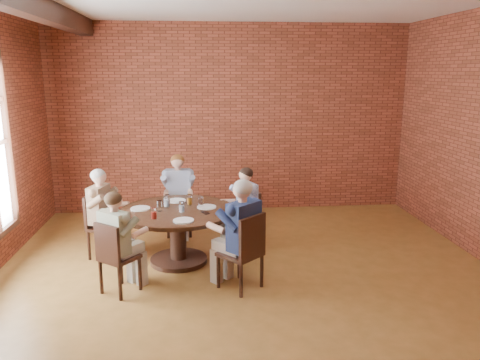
{
  "coord_description": "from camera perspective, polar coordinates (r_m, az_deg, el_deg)",
  "views": [
    {
      "loc": [
        -0.61,
        -5.04,
        2.55
      ],
      "look_at": [
        -0.06,
        1.0,
        1.14
      ],
      "focal_mm": 35.0,
      "sensor_mm": 36.0,
      "label": 1
    }
  ],
  "objects": [
    {
      "name": "glass_c",
      "position": [
        6.55,
        -8.84,
        -2.38
      ],
      "size": [
        0.07,
        0.07,
        0.14
      ],
      "primitive_type": "cylinder",
      "color": "white",
      "rests_on": "dining_table"
    },
    {
      "name": "glass_b",
      "position": [
        6.52,
        -6.18,
        -2.36
      ],
      "size": [
        0.07,
        0.07,
        0.14
      ],
      "primitive_type": "cylinder",
      "color": "white",
      "rests_on": "dining_table"
    },
    {
      "name": "diner_e",
      "position": [
        5.55,
        0.0,
        -6.69
      ],
      "size": [
        0.83,
        0.84,
        1.34
      ],
      "primitive_type": null,
      "rotation": [
        0.0,
        0.0,
        3.88
      ],
      "color": "#1B274E",
      "rests_on": "floor"
    },
    {
      "name": "diner_d",
      "position": [
        5.64,
        -14.59,
        -7.42
      ],
      "size": [
        0.72,
        0.74,
        1.23
      ],
      "primitive_type": null,
      "rotation": [
        0.0,
        0.0,
        2.48
      ],
      "color": "gray",
      "rests_on": "floor"
    },
    {
      "name": "dining_table",
      "position": [
        6.38,
        -7.6,
        -5.48
      ],
      "size": [
        1.55,
        1.55,
        0.75
      ],
      "color": "#331911",
      "rests_on": "floor"
    },
    {
      "name": "diner_a",
      "position": [
        6.73,
        0.46,
        -3.64
      ],
      "size": [
        0.7,
        0.64,
        1.22
      ],
      "primitive_type": null,
      "rotation": [
        0.0,
        0.0,
        -1.19
      ],
      "color": "#445DB2",
      "rests_on": "floor"
    },
    {
      "name": "chair_b",
      "position": [
        7.55,
        -7.46,
        -2.78
      ],
      "size": [
        0.41,
        0.41,
        0.91
      ],
      "rotation": [
        0.0,
        0.0,
        0.02
      ],
      "color": "#331911",
      "rests_on": "floor"
    },
    {
      "name": "wall_front",
      "position": [
        1.86,
        15.09,
        -14.6
      ],
      "size": [
        7.0,
        0.0,
        7.0
      ],
      "primitive_type": "plane",
      "rotation": [
        -1.57,
        0.0,
        0.0
      ],
      "color": "brown",
      "rests_on": "ground"
    },
    {
      "name": "diner_b",
      "position": [
        7.44,
        -7.5,
        -1.86
      ],
      "size": [
        0.52,
        0.63,
        1.29
      ],
      "primitive_type": null,
      "rotation": [
        0.0,
        0.0,
        0.02
      ],
      "color": "#8892AE",
      "rests_on": "floor"
    },
    {
      "name": "plate_b",
      "position": [
        6.72,
        -7.73,
        -2.5
      ],
      "size": [
        0.26,
        0.26,
        0.01
      ],
      "primitive_type": "cylinder",
      "color": "white",
      "rests_on": "dining_table"
    },
    {
      "name": "glass_g",
      "position": [
        6.19,
        -7.13,
        -3.24
      ],
      "size": [
        0.07,
        0.07,
        0.14
      ],
      "primitive_type": "cylinder",
      "color": "white",
      "rests_on": "dining_table"
    },
    {
      "name": "glass_d",
      "position": [
        6.45,
        -8.96,
        -2.62
      ],
      "size": [
        0.07,
        0.07,
        0.14
      ],
      "primitive_type": "cylinder",
      "color": "white",
      "rests_on": "dining_table"
    },
    {
      "name": "chair_e",
      "position": [
        5.55,
        0.67,
        -8.45
      ],
      "size": [
        0.61,
        0.61,
        0.94
      ],
      "rotation": [
        0.0,
        0.0,
        3.88
      ],
      "color": "#331911",
      "rests_on": "floor"
    },
    {
      "name": "floor",
      "position": [
        5.68,
        1.54,
        -13.59
      ],
      "size": [
        7.0,
        7.0,
        0.0
      ],
      "primitive_type": "plane",
      "color": "#A06E31",
      "rests_on": "ground"
    },
    {
      "name": "glass_a",
      "position": [
        6.36,
        -4.8,
        -2.74
      ],
      "size": [
        0.07,
        0.07,
        0.14
      ],
      "primitive_type": "cylinder",
      "color": "white",
      "rests_on": "dining_table"
    },
    {
      "name": "smartphone",
      "position": [
        6.12,
        -4.25,
        -3.99
      ],
      "size": [
        0.12,
        0.16,
        0.01
      ],
      "primitive_type": "cube",
      "rotation": [
        0.0,
        0.0,
        0.41
      ],
      "color": "black",
      "rests_on": "dining_table"
    },
    {
      "name": "chair_a",
      "position": [
        6.8,
        0.98,
        -4.61
      ],
      "size": [
        0.48,
        0.48,
        0.88
      ],
      "rotation": [
        0.0,
        0.0,
        -1.19
      ],
      "color": "#331911",
      "rests_on": "floor"
    },
    {
      "name": "wall_back",
      "position": [
        8.6,
        -1.16,
        7.43
      ],
      "size": [
        7.0,
        0.0,
        7.0
      ],
      "primitive_type": "plane",
      "rotation": [
        1.57,
        0.0,
        0.0
      ],
      "color": "brown",
      "rests_on": "ground"
    },
    {
      "name": "plate_d",
      "position": [
        5.82,
        -6.9,
        -4.92
      ],
      "size": [
        0.26,
        0.26,
        0.01
      ],
      "primitive_type": "cylinder",
      "color": "white",
      "rests_on": "dining_table"
    },
    {
      "name": "plate_c",
      "position": [
        6.42,
        -12.06,
        -3.4
      ],
      "size": [
        0.26,
        0.26,
        0.01
      ],
      "primitive_type": "cylinder",
      "color": "white",
      "rests_on": "dining_table"
    },
    {
      "name": "glass_f",
      "position": [
        5.95,
        -10.48,
        -4.02
      ],
      "size": [
        0.07,
        0.07,
        0.14
      ],
      "primitive_type": "cylinder",
      "color": "white",
      "rests_on": "dining_table"
    },
    {
      "name": "chair_c",
      "position": [
        6.84,
        -16.79,
        -5.02
      ],
      "size": [
        0.48,
        0.48,
        0.89
      ],
      "rotation": [
        0.0,
        0.0,
        1.29
      ],
      "color": "#331911",
      "rests_on": "floor"
    },
    {
      "name": "chair_d",
      "position": [
        5.65,
        -15.04,
        -8.86
      ],
      "size": [
        0.53,
        0.53,
        0.88
      ],
      "rotation": [
        0.0,
        0.0,
        2.48
      ],
      "color": "#331911",
      "rests_on": "floor"
    },
    {
      "name": "diner_c",
      "position": [
        6.76,
        -16.31,
        -3.97
      ],
      "size": [
        0.7,
        0.63,
        1.25
      ],
      "primitive_type": null,
      "rotation": [
        0.0,
        0.0,
        1.29
      ],
      "color": "brown",
      "rests_on": "floor"
    },
    {
      "name": "glass_e",
      "position": [
        6.27,
        -9.81,
        -3.12
      ],
      "size": [
        0.07,
        0.07,
        0.14
      ],
      "primitive_type": "cylinder",
      "color": "white",
      "rests_on": "dining_table"
    },
    {
      "name": "plate_a",
      "position": [
        6.36,
        -4.09,
        -3.3
      ],
      "size": [
        0.26,
        0.26,
        0.01
      ],
      "primitive_type": "cylinder",
      "color": "white",
      "rests_on": "dining_table"
    }
  ]
}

